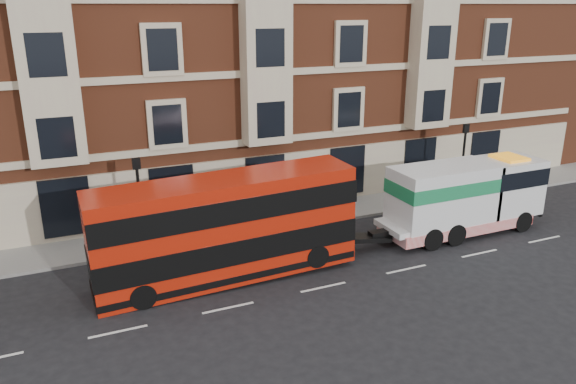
% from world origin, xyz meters
% --- Properties ---
extents(ground, '(120.00, 120.00, 0.00)m').
position_xyz_m(ground, '(0.00, 0.00, 0.00)').
color(ground, black).
rests_on(ground, ground).
extents(sidewalk, '(90.00, 3.00, 0.15)m').
position_xyz_m(sidewalk, '(0.00, 7.50, 0.07)').
color(sidewalk, slate).
rests_on(sidewalk, ground).
extents(victorian_terrace, '(45.00, 12.00, 20.40)m').
position_xyz_m(victorian_terrace, '(0.50, 15.00, 10.07)').
color(victorian_terrace, brown).
rests_on(victorian_terrace, ground).
extents(lamp_post_west, '(0.35, 0.15, 4.35)m').
position_xyz_m(lamp_post_west, '(-6.00, 6.20, 2.68)').
color(lamp_post_west, black).
rests_on(lamp_post_west, sidewalk).
extents(lamp_post_east, '(0.35, 0.15, 4.35)m').
position_xyz_m(lamp_post_east, '(12.00, 6.20, 2.68)').
color(lamp_post_east, black).
rests_on(lamp_post_east, sidewalk).
extents(double_decker_bus, '(10.68, 2.45, 4.32)m').
position_xyz_m(double_decker_bus, '(-3.28, 2.33, 2.29)').
color(double_decker_bus, '#B41B0A').
rests_on(double_decker_bus, ground).
extents(tow_truck, '(8.55, 2.53, 3.56)m').
position_xyz_m(tow_truck, '(8.78, 2.33, 1.89)').
color(tow_truck, silver).
rests_on(tow_truck, ground).
extents(pedestrian, '(0.79, 0.70, 1.81)m').
position_xyz_m(pedestrian, '(-7.41, 6.15, 1.05)').
color(pedestrian, '#1B1B36').
rests_on(pedestrian, sidewalk).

